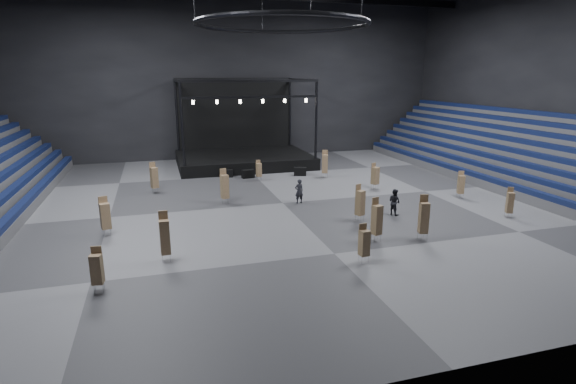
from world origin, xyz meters
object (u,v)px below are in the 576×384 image
object	(u,v)px
chair_stack_4	(97,268)
chair_stack_10	(325,163)
chair_stack_0	(375,175)
chair_stack_13	(360,202)
flight_case_right	(300,171)
chair_stack_6	(154,177)
chair_stack_5	(259,170)
chair_stack_2	(225,186)
crew_member	(394,202)
chair_stack_7	(424,217)
flight_case_left	(227,173)
chair_stack_12	(377,219)
chair_stack_8	(105,215)
stage	(242,151)
man_center	(299,191)
flight_case_mid	(248,174)
chair_stack_11	(461,184)
chair_stack_3	(510,202)
chair_stack_1	(364,242)
chair_stack_9	(165,236)

from	to	relation	value
chair_stack_4	chair_stack_10	xyz separation A→B (m)	(18.27, 18.98, 0.24)
chair_stack_0	chair_stack_13	xyz separation A→B (m)	(-4.99, -7.56, 0.08)
flight_case_right	chair_stack_6	size ratio (longest dim) A/B	0.47
chair_stack_0	chair_stack_5	distance (m)	10.71
chair_stack_2	crew_member	distance (m)	12.62
flight_case_right	chair_stack_7	bearing A→B (deg)	-85.04
flight_case_left	chair_stack_5	xyz separation A→B (m)	(2.63, -2.20, 0.67)
chair_stack_10	chair_stack_12	xyz separation A→B (m)	(-3.15, -16.73, -0.02)
chair_stack_8	flight_case_left	bearing A→B (deg)	39.57
chair_stack_13	chair_stack_12	bearing A→B (deg)	-124.12
stage	chair_stack_6	xyz separation A→B (m)	(-9.39, -10.25, -0.10)
chair_stack_2	man_center	size ratio (longest dim) A/B	1.45
chair_stack_0	chair_stack_12	world-z (taller)	chair_stack_12
flight_case_mid	chair_stack_8	xyz separation A→B (m)	(-11.51, -13.13, 0.91)
chair_stack_6	chair_stack_13	distance (m)	17.56
chair_stack_8	chair_stack_12	size ratio (longest dim) A/B	0.93
chair_stack_0	chair_stack_11	xyz separation A→B (m)	(5.21, -4.58, -0.07)
flight_case_mid	crew_member	xyz separation A→B (m)	(7.57, -14.30, 0.53)
chair_stack_0	chair_stack_2	bearing A→B (deg)	159.97
chair_stack_3	chair_stack_4	bearing A→B (deg)	-149.07
chair_stack_7	chair_stack_10	world-z (taller)	chair_stack_7
chair_stack_5	chair_stack_12	bearing A→B (deg)	-86.33
stage	chair_stack_5	xyz separation A→B (m)	(-0.04, -8.22, -0.43)
flight_case_left	chair_stack_1	xyz separation A→B (m)	(3.70, -22.20, 0.76)
flight_case_mid	chair_stack_9	distance (m)	19.95
flight_case_mid	chair_stack_12	bearing A→B (deg)	-78.06
flight_case_mid	flight_case_right	size ratio (longest dim) A/B	0.97
chair_stack_6	chair_stack_7	bearing A→B (deg)	-67.02
flight_case_right	chair_stack_3	xyz separation A→B (m)	(9.73, -16.74, 0.70)
stage	crew_member	world-z (taller)	stage
flight_case_mid	crew_member	distance (m)	16.19
chair_stack_7	man_center	xyz separation A→B (m)	(-4.70, 9.56, -0.47)
flight_case_left	chair_stack_3	distance (m)	24.60
flight_case_right	chair_stack_1	size ratio (longest dim) A/B	0.58
man_center	flight_case_right	bearing A→B (deg)	-115.32
crew_member	chair_stack_2	bearing A→B (deg)	41.55
man_center	crew_member	distance (m)	7.24
flight_case_left	chair_stack_7	size ratio (longest dim) A/B	0.39
stage	chair_stack_13	distance (m)	22.15
chair_stack_3	chair_stack_11	distance (m)	5.26
flight_case_left	crew_member	world-z (taller)	crew_member
flight_case_mid	stage	bearing A→B (deg)	83.29
chair_stack_7	man_center	size ratio (longest dim) A/B	1.46
chair_stack_8	chair_stack_9	distance (m)	6.09
chair_stack_0	chair_stack_9	world-z (taller)	chair_stack_9
chair_stack_10	chair_stack_13	world-z (taller)	chair_stack_10
chair_stack_4	man_center	distance (m)	17.33
chair_stack_9	chair_stack_8	bearing A→B (deg)	121.50
flight_case_right	man_center	size ratio (longest dim) A/B	0.64
chair_stack_9	chair_stack_12	xyz separation A→B (m)	(12.06, -0.43, -0.04)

